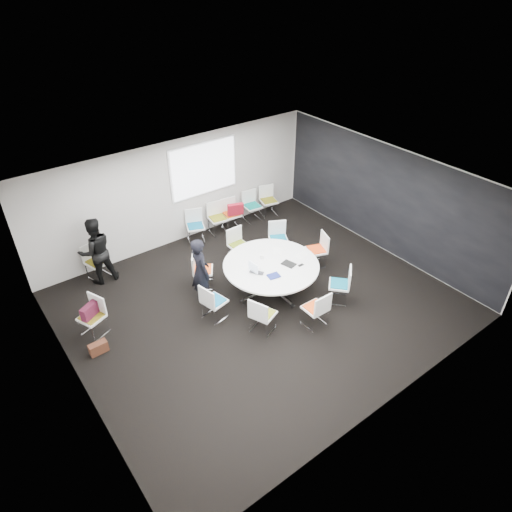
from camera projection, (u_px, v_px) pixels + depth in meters
room_shell at (263, 251)px, 9.56m from camera, size 8.08×7.08×2.88m
conference_table at (271, 271)px, 10.41m from camera, size 2.18×2.18×0.73m
projection_screen at (204, 169)px, 11.94m from camera, size 1.90×0.03×1.35m
chair_ring_a at (316, 256)px, 11.40m from camera, size 0.58×0.59×0.88m
chair_ring_b at (278, 245)px, 11.82m from camera, size 0.62×0.61×0.88m
chair_ring_c at (239, 251)px, 11.56m from camera, size 0.47×0.45×0.88m
chair_ring_d at (203, 276)px, 10.70m from camera, size 0.63×0.63×0.88m
chair_ring_e at (214, 307)px, 9.77m from camera, size 0.54×0.54×0.88m
chair_ring_f at (263, 320)px, 9.43m from camera, size 0.59×0.59×0.88m
chair_ring_g at (315, 315)px, 9.58m from camera, size 0.47×0.45×0.88m
chair_ring_h at (339, 290)px, 10.25m from camera, size 0.64×0.64×0.88m
chair_back_a at (196, 232)px, 12.35m from camera, size 0.59×0.58×0.88m
chair_back_b at (218, 224)px, 12.71m from camera, size 0.52×0.51×0.88m
chair_back_c at (231, 220)px, 12.90m from camera, size 0.52×0.51×0.88m
chair_back_d at (252, 211)px, 13.30m from camera, size 0.51×0.50×0.88m
chair_back_e at (268, 206)px, 13.57m from camera, size 0.56×0.55×0.88m
chair_spare_left at (94, 323)px, 9.36m from camera, size 0.59×0.59×0.88m
chair_person_back at (98, 267)px, 10.98m from camera, size 0.57×0.56×0.88m
person_main at (201, 271)px, 9.92m from camera, size 0.43×0.62×1.64m
person_back at (96, 251)px, 10.56m from camera, size 0.84×0.67×1.67m
laptop at (257, 271)px, 10.06m from camera, size 0.34×0.37×0.02m
laptop_lid at (253, 267)px, 9.98m from camera, size 0.04×0.30×0.22m
notebook_black at (289, 264)px, 10.30m from camera, size 0.29×0.35×0.02m
tablet_folio at (274, 276)px, 9.92m from camera, size 0.29×0.24×0.03m
papers_right at (278, 251)px, 10.75m from camera, size 0.36×0.36×0.00m
papers_front at (302, 255)px, 10.61m from camera, size 0.32×0.23×0.00m
cup at (262, 257)px, 10.48m from camera, size 0.08×0.08×0.09m
phone at (301, 265)px, 10.27m from camera, size 0.14×0.07×0.01m
maroon_bag at (90, 311)px, 9.16m from camera, size 0.42×0.32×0.28m
brown_bag at (98, 348)px, 9.00m from camera, size 0.36×0.17×0.24m
red_jacket at (235, 209)px, 12.51m from camera, size 0.47×0.30×0.36m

